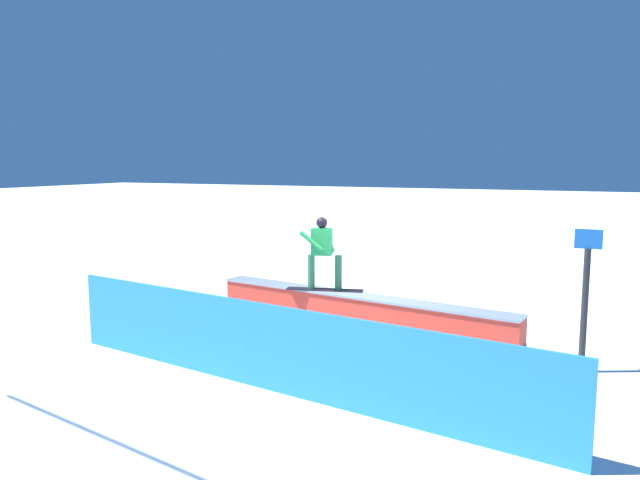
{
  "coord_description": "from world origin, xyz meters",
  "views": [
    {
      "loc": [
        -3.97,
        10.64,
        3.31
      ],
      "look_at": [
        0.37,
        0.94,
        1.89
      ],
      "focal_mm": 33.74,
      "sensor_mm": 36.0,
      "label": 1
    }
  ],
  "objects": [
    {
      "name": "grind_box",
      "position": [
        0.0,
        0.0,
        0.33
      ],
      "size": [
        6.3,
        1.51,
        0.74
      ],
      "color": "red",
      "rests_on": "ground_plane"
    },
    {
      "name": "ground_plane",
      "position": [
        0.0,
        0.0,
        0.0
      ],
      "size": [
        120.0,
        120.0,
        0.0
      ],
      "primitive_type": "plane",
      "color": "white"
    },
    {
      "name": "snowboarder",
      "position": [
        0.79,
        -0.11,
        1.54
      ],
      "size": [
        1.55,
        0.63,
        1.46
      ],
      "color": "black",
      "rests_on": "grind_box"
    },
    {
      "name": "trail_marker",
      "position": [
        -4.01,
        0.65,
        1.2
      ],
      "size": [
        0.4,
        0.1,
        2.26
      ],
      "color": "#262628",
      "rests_on": "ground_plane"
    },
    {
      "name": "safety_fence",
      "position": [
        0.0,
        3.33,
        0.63
      ],
      "size": [
        8.32,
        1.41,
        1.27
      ],
      "primitive_type": "cube",
      "rotation": [
        0.0,
        0.0,
        -0.16
      ],
      "color": "#2986E8",
      "rests_on": "ground_plane"
    }
  ]
}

